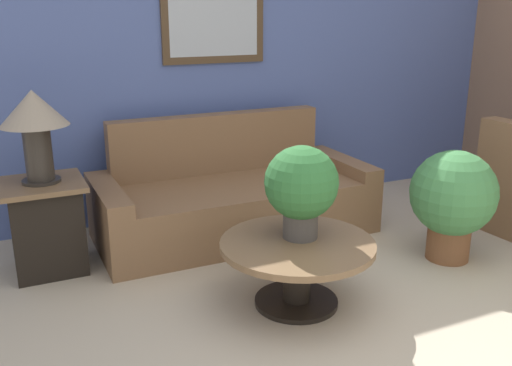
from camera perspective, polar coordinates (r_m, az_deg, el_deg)
name	(u,v)px	position (r m, az deg, el deg)	size (l,w,h in m)	color
wall_back	(227,61)	(5.01, -2.91, 12.05)	(7.55, 0.09, 2.60)	#5166A8
couch_main	(233,198)	(4.59, -2.33, -1.54)	(2.17, 0.94, 0.91)	brown
coffee_table	(297,259)	(3.48, 4.14, -7.57)	(0.93, 0.93, 0.41)	black
side_table	(47,225)	(4.17, -20.19, -4.00)	(0.54, 0.54, 0.64)	black
table_lamp	(34,119)	(3.98, -21.28, 6.02)	(0.44, 0.44, 0.62)	#2D2823
potted_plant_on_table	(301,186)	(3.39, 4.55, -0.32)	(0.44, 0.44, 0.57)	#4C4742
potted_plant_floor	(453,198)	(4.26, 19.09, -1.42)	(0.61, 0.61, 0.80)	brown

